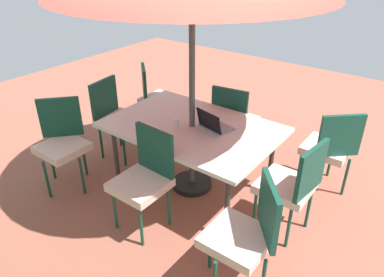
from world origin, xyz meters
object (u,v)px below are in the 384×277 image
chair_northeast (62,140)px  dining_table (192,130)px  laptop (214,125)px  chair_east (115,115)px  chair_southwest (330,146)px  chair_south (233,118)px  chair_southeast (156,96)px  chair_north (145,176)px  chair_northwest (246,232)px  chair_west (292,183)px  cup (176,123)px

chair_northeast → dining_table: bearing=-13.9°
chair_northeast → laptop: (-1.38, -0.86, 0.26)m
chair_east → laptop: 1.42m
chair_east → laptop: (-1.39, -0.09, 0.26)m
dining_table → chair_southwest: 1.46m
chair_south → laptop: (-0.19, 0.71, 0.26)m
chair_northeast → chair_southeast: 1.53m
chair_north → chair_northwest: (-1.10, 0.07, 0.00)m
chair_south → chair_southwest: bearing=173.6°
chair_southeast → laptop: 1.57m
chair_southeast → laptop: (-1.40, 0.67, 0.26)m
chair_northeast → chair_northwest: bearing=-48.8°
chair_northeast → laptop: bearing=-16.2°
chair_south → chair_southeast: 1.21m
chair_southwest → chair_southeast: size_ratio=1.00×
chair_southwest → laptop: (0.97, 0.75, 0.26)m
chair_east → chair_west: (-2.31, 0.02, 0.00)m
chair_northeast → cup: size_ratio=10.41×
chair_northwest → dining_table: bearing=-165.9°
chair_northwest → chair_south: (1.08, -1.60, 0.00)m
chair_east → laptop: bearing=-94.4°
chair_northwest → cup: 1.43m
chair_west → chair_northeast: bearing=-64.8°
chair_east → chair_southwest: size_ratio=1.00×
chair_east → chair_south: 1.45m
chair_southeast → chair_southwest: bearing=-135.1°
chair_southwest → laptop: bearing=-5.5°
laptop → chair_east: bearing=16.0°
chair_northeast → laptop: chair_northeast is taller
chair_south → cup: chair_south is taller
chair_east → chair_southeast: bearing=-7.5°
chair_northwest → chair_southwest: 1.64m
chair_north → chair_northeast: (1.18, 0.04, 0.00)m
chair_south → laptop: bearing=96.6°
chair_north → chair_east: bearing=151.3°
dining_table → chair_northwest: (-1.11, 0.82, -0.16)m
chair_southeast → cup: (-1.07, 0.87, 0.26)m
laptop → chair_south: bearing=-62.8°
chair_south → laptop: 0.78m
chair_northwest → cup: (1.22, -0.69, 0.26)m
dining_table → chair_east: (1.17, 0.01, -0.16)m
chair_north → chair_northeast: same height
chair_southeast → cup: size_ratio=10.41×
chair_north → laptop: (-0.21, -0.82, 0.26)m
chair_west → chair_northwest: bearing=5.2°
chair_south → laptop: size_ratio=2.68×
chair_northeast → chair_west: same height
chair_southeast → laptop: size_ratio=2.68×
chair_northeast → chair_east: 0.77m
chair_south → cup: 0.95m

